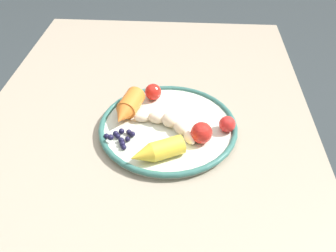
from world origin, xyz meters
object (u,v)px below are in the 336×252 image
banana (168,123)px  tomato_far (153,92)px  carrot_yellow (157,151)px  carrot_orange (127,108)px  tomato_mid (201,133)px  blueberry_pile (122,137)px  tomato_near (227,124)px  plate (168,127)px  dining_table (146,161)px

banana → tomato_far: bearing=-158.2°
banana → carrot_yellow: 0.09m
carrot_orange → tomato_mid: (0.07, 0.16, 0.00)m
carrot_yellow → blueberry_pile: size_ratio=1.69×
carrot_orange → carrot_yellow: carrot_orange is taller
tomato_near → tomato_mid: tomato_mid is taller
blueberry_pile → tomato_mid: tomato_mid is taller
plate → carrot_yellow: carrot_yellow is taller
dining_table → carrot_yellow: bearing=20.3°
plate → tomato_near: 0.12m
plate → tomato_far: bearing=-157.2°
carrot_orange → carrot_yellow: 0.14m
carrot_orange → tomato_far: (-0.07, 0.05, -0.00)m
tomato_near → tomato_far: 0.19m
plate → banana: banana is taller
carrot_orange → carrot_yellow: bearing=31.0°
banana → tomato_mid: bearing=62.5°
banana → carrot_orange: 0.09m
banana → carrot_yellow: size_ratio=1.26×
plate → blueberry_pile: (0.05, -0.09, 0.01)m
banana → carrot_orange: carrot_orange is taller
tomato_far → tomato_near: bearing=57.8°
dining_table → tomato_far: (-0.09, 0.01, 0.13)m
carrot_yellow → tomato_near: bearing=123.4°
dining_table → tomato_mid: (0.04, 0.12, 0.13)m
carrot_orange → tomato_mid: bearing=66.2°
plate → blueberry_pile: 0.10m
tomato_far → carrot_orange: bearing=-35.3°
plate → banana: 0.02m
blueberry_pile → tomato_mid: size_ratio=1.50×
tomato_near → tomato_mid: (0.03, -0.05, 0.00)m
tomato_near → tomato_mid: bearing=-56.2°
dining_table → tomato_near: size_ratio=31.97×
dining_table → carrot_orange: carrot_orange is taller
carrot_orange → tomato_near: size_ratio=3.32×
dining_table → tomato_far: 0.16m
carrot_yellow → tomato_far: same height
dining_table → tomato_far: bearing=174.0°
banana → plate: bearing=-175.6°
dining_table → banana: size_ratio=7.92×
banana → carrot_orange: size_ratio=1.22×
blueberry_pile → dining_table: bearing=141.4°
tomato_far → blueberry_pile: bearing=-19.0°
carrot_orange → blueberry_pile: (0.07, -0.00, -0.01)m
carrot_yellow → tomato_mid: tomato_mid is taller
dining_table → blueberry_pile: size_ratio=16.86×
tomato_near → carrot_yellow: bearing=-56.6°
tomato_far → carrot_yellow: bearing=7.7°
tomato_near → tomato_far: (-0.10, -0.16, 0.00)m
carrot_orange → tomato_mid: 0.17m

